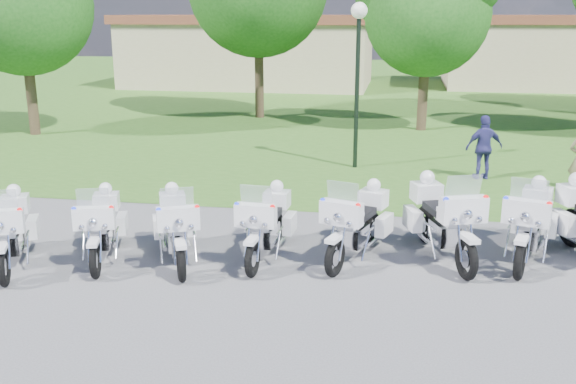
% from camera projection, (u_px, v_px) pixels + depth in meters
% --- Properties ---
extents(ground, '(100.00, 100.00, 0.00)m').
position_uv_depth(ground, '(221.00, 259.00, 11.35)').
color(ground, '#525257').
rests_on(ground, ground).
extents(grass_lawn, '(100.00, 48.00, 0.01)m').
position_uv_depth(grass_lawn, '(349.00, 89.00, 36.96)').
color(grass_lawn, '#33611E').
rests_on(grass_lawn, ground).
extents(motorcycle_0, '(1.33, 2.12, 1.52)m').
position_uv_depth(motorcycle_0, '(11.00, 229.00, 10.96)').
color(motorcycle_0, black).
rests_on(motorcycle_0, ground).
extents(motorcycle_1, '(1.13, 2.12, 1.47)m').
position_uv_depth(motorcycle_1, '(102.00, 225.00, 11.25)').
color(motorcycle_1, black).
rests_on(motorcycle_1, ground).
extents(motorcycle_2, '(1.31, 2.11, 1.52)m').
position_uv_depth(motorcycle_2, '(176.00, 226.00, 11.13)').
color(motorcycle_2, black).
rests_on(motorcycle_2, ground).
extents(motorcycle_3, '(0.80, 2.24, 1.51)m').
position_uv_depth(motorcycle_3, '(267.00, 223.00, 11.30)').
color(motorcycle_3, black).
rests_on(motorcycle_3, ground).
extents(motorcycle_4, '(1.22, 2.25, 1.56)m').
position_uv_depth(motorcycle_4, '(358.00, 222.00, 11.26)').
color(motorcycle_4, black).
rests_on(motorcycle_4, ground).
extents(motorcycle_5, '(1.36, 2.42, 1.69)m').
position_uv_depth(motorcycle_5, '(442.00, 218.00, 11.30)').
color(motorcycle_5, black).
rests_on(motorcycle_5, ground).
extents(motorcycle_6, '(1.26, 2.38, 1.64)m').
position_uv_depth(motorcycle_6, '(530.00, 222.00, 11.17)').
color(motorcycle_6, black).
rests_on(motorcycle_6, ground).
extents(lamp_post, '(0.44, 0.44, 4.49)m').
position_uv_depth(lamp_post, '(358.00, 46.00, 17.19)').
color(lamp_post, black).
rests_on(lamp_post, ground).
extents(tree_2, '(5.23, 4.46, 6.97)m').
position_uv_depth(tree_2, '(427.00, 1.00, 22.68)').
color(tree_2, '#38281C').
rests_on(tree_2, ground).
extents(building_west, '(14.56, 8.32, 4.10)m').
position_uv_depth(building_west, '(251.00, 50.00, 38.36)').
color(building_west, tan).
rests_on(building_west, ground).
extents(building_east, '(11.44, 7.28, 4.10)m').
position_uv_depth(building_east, '(543.00, 51.00, 37.39)').
color(building_east, tan).
rests_on(building_east, ground).
extents(bystander_c, '(1.06, 0.69, 1.67)m').
position_uv_depth(bystander_c, '(484.00, 148.00, 16.60)').
color(bystander_c, navy).
rests_on(bystander_c, ground).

